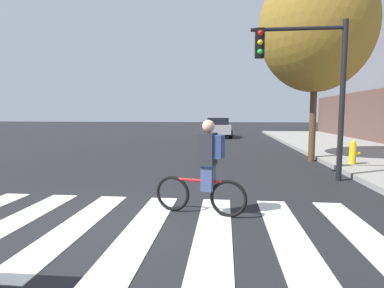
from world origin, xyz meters
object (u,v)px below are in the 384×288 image
at_px(traffic_light_near, 311,73).
at_px(fire_hydrant, 353,152).
at_px(cyclist, 206,168).
at_px(street_tree_near, 316,27).
at_px(sedan_mid, 217,127).

relative_size(traffic_light_near, fire_hydrant, 5.38).
xyz_separation_m(cyclist, fire_hydrant, (4.49, 5.15, -0.31)).
bearing_deg(street_tree_near, traffic_light_near, -106.77).
bearing_deg(traffic_light_near, cyclist, -128.64).
distance_m(sedan_mid, fire_hydrant, 13.96).
height_order(sedan_mid, fire_hydrant, sedan_mid).
height_order(traffic_light_near, street_tree_near, street_tree_near).
relative_size(sedan_mid, street_tree_near, 0.60).
bearing_deg(sedan_mid, traffic_light_near, -79.55).
relative_size(traffic_light_near, street_tree_near, 0.57).
bearing_deg(street_tree_near, cyclist, -118.31).
bearing_deg(fire_hydrant, cyclist, -131.04).
distance_m(traffic_light_near, fire_hydrant, 3.62).
height_order(cyclist, traffic_light_near, traffic_light_near).
bearing_deg(street_tree_near, fire_hydrant, -59.45).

